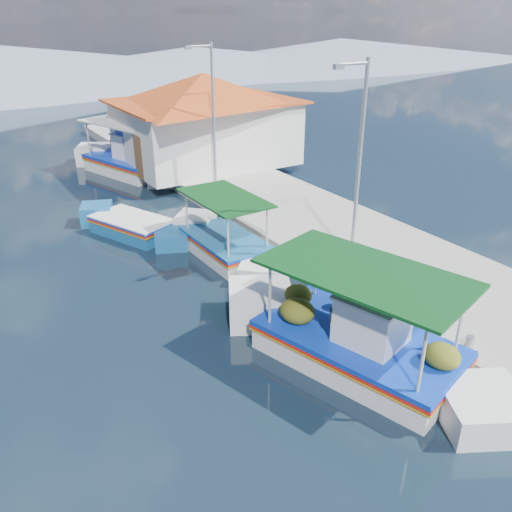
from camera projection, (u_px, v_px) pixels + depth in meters
ground at (262, 352)px, 12.85m from camera, size 160.00×160.00×0.00m
quay at (307, 221)px, 20.17m from camera, size 5.00×44.00×0.50m
bollards at (272, 228)px, 18.42m from camera, size 0.20×17.20×0.30m
main_caique at (356, 343)px, 12.28m from camera, size 3.90×7.94×2.72m
caique_green_canopy at (225, 245)px, 17.83m from camera, size 1.96×6.25×2.34m
caique_blue_hull at (133, 227)px, 19.53m from camera, size 3.01×5.15×0.99m
caique_far at (128, 162)px, 26.84m from camera, size 4.04×7.93×2.91m
harbor_building at (205, 117)px, 26.15m from camera, size 10.49×10.49×4.40m
lamp_post_near at (358, 156)px, 14.90m from camera, size 1.21×0.14×6.00m
lamp_post_far at (211, 110)px, 21.81m from camera, size 1.21×0.14×6.00m
mountain_ridge at (41, 66)px, 58.09m from camera, size 171.40×96.00×5.50m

